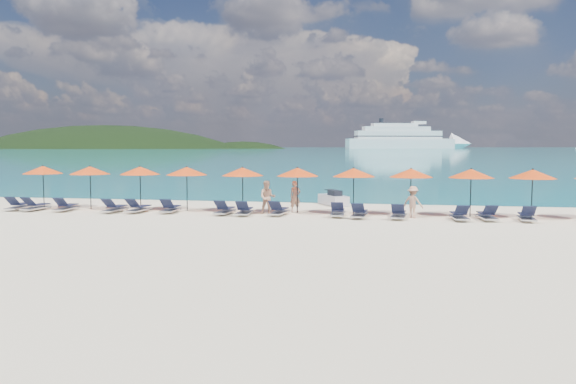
# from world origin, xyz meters

# --- Properties ---
(ground) EXTENTS (1400.00, 1400.00, 0.00)m
(ground) POSITION_xyz_m (0.00, 0.00, 0.00)
(ground) COLOR beige
(sea) EXTENTS (1600.00, 1300.00, 0.01)m
(sea) POSITION_xyz_m (0.00, 660.00, 0.01)
(sea) COLOR #1FA9B2
(sea) RESTS_ON ground
(headland_main) EXTENTS (374.00, 242.00, 126.50)m
(headland_main) POSITION_xyz_m (-300.00, 540.00, -38.00)
(headland_main) COLOR black
(headland_main) RESTS_ON ground
(headland_small) EXTENTS (162.00, 126.00, 85.50)m
(headland_small) POSITION_xyz_m (-150.00, 560.00, -35.00)
(headland_small) COLOR black
(headland_small) RESTS_ON ground
(cruise_ship) EXTENTS (143.86, 62.81, 39.90)m
(cruise_ship) POSITION_xyz_m (27.40, 623.16, 10.38)
(cruise_ship) COLOR silver
(cruise_ship) RESTS_ON ground
(jetski) EXTENTS (1.93, 2.46, 0.83)m
(jetski) POSITION_xyz_m (1.49, 8.94, 0.34)
(jetski) COLOR #BBBAC4
(jetski) RESTS_ON ground
(beachgoer_a) EXTENTS (0.68, 0.63, 1.56)m
(beachgoer_a) POSITION_xyz_m (-0.05, 5.30, 0.78)
(beachgoer_a) COLOR tan
(beachgoer_a) RESTS_ON ground
(beachgoer_b) EXTENTS (0.84, 0.56, 1.63)m
(beachgoer_b) POSITION_xyz_m (-1.23, 4.25, 0.81)
(beachgoer_b) COLOR tan
(beachgoer_b) RESTS_ON ground
(beachgoer_c) EXTENTS (1.04, 0.81, 1.46)m
(beachgoer_c) POSITION_xyz_m (5.61, 4.10, 0.73)
(beachgoer_c) COLOR tan
(beachgoer_c) RESTS_ON ground
(umbrella_0) EXTENTS (2.10, 2.10, 2.28)m
(umbrella_0) POSITION_xyz_m (-13.65, 5.03, 2.02)
(umbrella_0) COLOR black
(umbrella_0) RESTS_ON ground
(umbrella_1) EXTENTS (2.10, 2.10, 2.28)m
(umbrella_1) POSITION_xyz_m (-10.87, 4.93, 2.02)
(umbrella_1) COLOR black
(umbrella_1) RESTS_ON ground
(umbrella_2) EXTENTS (2.10, 2.10, 2.28)m
(umbrella_2) POSITION_xyz_m (-8.15, 5.08, 2.02)
(umbrella_2) COLOR black
(umbrella_2) RESTS_ON ground
(umbrella_3) EXTENTS (2.10, 2.10, 2.28)m
(umbrella_3) POSITION_xyz_m (-5.59, 5.03, 2.02)
(umbrella_3) COLOR black
(umbrella_3) RESTS_ON ground
(umbrella_4) EXTENTS (2.10, 2.10, 2.28)m
(umbrella_4) POSITION_xyz_m (-2.63, 4.89, 2.02)
(umbrella_4) COLOR black
(umbrella_4) RESTS_ON ground
(umbrella_5) EXTENTS (2.10, 2.10, 2.28)m
(umbrella_5) POSITION_xyz_m (0.10, 5.01, 2.02)
(umbrella_5) COLOR black
(umbrella_5) RESTS_ON ground
(umbrella_6) EXTENTS (2.10, 2.10, 2.28)m
(umbrella_6) POSITION_xyz_m (2.84, 5.08, 2.02)
(umbrella_6) COLOR black
(umbrella_6) RESTS_ON ground
(umbrella_7) EXTENTS (2.10, 2.10, 2.28)m
(umbrella_7) POSITION_xyz_m (5.54, 5.11, 2.02)
(umbrella_7) COLOR black
(umbrella_7) RESTS_ON ground
(umbrella_8) EXTENTS (2.10, 2.10, 2.28)m
(umbrella_8) POSITION_xyz_m (8.26, 5.03, 2.02)
(umbrella_8) COLOR black
(umbrella_8) RESTS_ON ground
(umbrella_9) EXTENTS (2.10, 2.10, 2.28)m
(umbrella_9) POSITION_xyz_m (10.93, 4.99, 2.02)
(umbrella_9) COLOR black
(umbrella_9) RESTS_ON ground
(lounger_0) EXTENTS (0.74, 1.74, 0.66)m
(lounger_0) POSITION_xyz_m (-14.20, 3.68, 0.24)
(lounger_0) COLOR silver
(lounger_0) RESTS_ON ground
(lounger_1) EXTENTS (0.72, 1.74, 0.66)m
(lounger_1) POSITION_xyz_m (-13.15, 3.57, 0.24)
(lounger_1) COLOR silver
(lounger_1) RESTS_ON ground
(lounger_2) EXTENTS (0.74, 1.74, 0.66)m
(lounger_2) POSITION_xyz_m (-11.51, 3.64, 0.24)
(lounger_2) COLOR silver
(lounger_2) RESTS_ON ground
(lounger_3) EXTENTS (0.71, 1.73, 0.66)m
(lounger_3) POSITION_xyz_m (-8.84, 3.58, 0.24)
(lounger_3) COLOR silver
(lounger_3) RESTS_ON ground
(lounger_4) EXTENTS (0.78, 1.75, 0.66)m
(lounger_4) POSITION_xyz_m (-7.65, 3.74, 0.24)
(lounger_4) COLOR silver
(lounger_4) RESTS_ON ground
(lounger_5) EXTENTS (0.70, 1.73, 0.66)m
(lounger_5) POSITION_xyz_m (-6.05, 3.94, 0.24)
(lounger_5) COLOR silver
(lounger_5) RESTS_ON ground
(lounger_6) EXTENTS (0.70, 1.73, 0.66)m
(lounger_6) POSITION_xyz_m (-3.21, 3.71, 0.24)
(lounger_6) COLOR silver
(lounger_6) RESTS_ON ground
(lounger_7) EXTENTS (0.72, 1.73, 0.66)m
(lounger_7) POSITION_xyz_m (-2.21, 3.61, 0.24)
(lounger_7) COLOR silver
(lounger_7) RESTS_ON ground
(lounger_8) EXTENTS (0.78, 1.75, 0.66)m
(lounger_8) POSITION_xyz_m (-0.61, 3.89, 0.24)
(lounger_8) COLOR silver
(lounger_8) RESTS_ON ground
(lounger_9) EXTENTS (0.68, 1.72, 0.66)m
(lounger_9) POSITION_xyz_m (2.19, 3.88, 0.24)
(lounger_9) COLOR silver
(lounger_9) RESTS_ON ground
(lounger_10) EXTENTS (0.77, 1.75, 0.66)m
(lounger_10) POSITION_xyz_m (3.21, 3.59, 0.24)
(lounger_10) COLOR silver
(lounger_10) RESTS_ON ground
(lounger_11) EXTENTS (0.77, 1.75, 0.66)m
(lounger_11) POSITION_xyz_m (4.97, 3.57, 0.24)
(lounger_11) COLOR silver
(lounger_11) RESTS_ON ground
(lounger_12) EXTENTS (0.77, 1.75, 0.66)m
(lounger_12) POSITION_xyz_m (7.60, 3.56, 0.24)
(lounger_12) COLOR silver
(lounger_12) RESTS_ON ground
(lounger_13) EXTENTS (0.78, 1.75, 0.66)m
(lounger_13) POSITION_xyz_m (8.81, 3.80, 0.24)
(lounger_13) COLOR silver
(lounger_13) RESTS_ON ground
(lounger_14) EXTENTS (0.75, 1.74, 0.66)m
(lounger_14) POSITION_xyz_m (10.46, 3.79, 0.24)
(lounger_14) COLOR silver
(lounger_14) RESTS_ON ground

